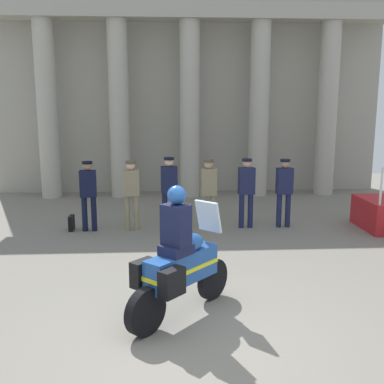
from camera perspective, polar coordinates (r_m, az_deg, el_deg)
The scene contains 10 objects.
ground_plane at distance 6.04m, azimuth 0.68°, elevation -18.32°, with size 28.00×28.00×0.00m, color gray.
colonnade_backdrop at distance 15.34m, azimuth -0.41°, elevation 13.08°, with size 13.16×1.49×6.76m.
officer_in_row_0 at distance 10.86m, azimuth -13.02°, elevation 0.21°, with size 0.40×0.26×1.68m.
officer_in_row_1 at distance 10.76m, azimuth -7.71°, elevation 0.29°, with size 0.40×0.26×1.67m.
officer_in_row_2 at distance 10.70m, azimuth -2.91°, elevation 0.58°, with size 0.40×0.26×1.76m.
officer_in_row_3 at distance 10.83m, azimuth 2.10°, elevation 0.47°, with size 0.40×0.26×1.69m.
officer_in_row_4 at distance 10.96m, azimuth 6.92°, elevation 0.57°, with size 0.40×0.26×1.70m.
officer_in_row_5 at distance 11.17m, azimuth 11.63°, elevation 0.58°, with size 0.40×0.26×1.69m.
motorcycle_with_rider at distance 6.31m, azimuth -1.71°, elevation -9.05°, with size 1.51×1.61×1.90m.
briefcase_on_ground at distance 11.19m, azimuth -15.04°, elevation -3.82°, with size 0.10×0.32×0.36m, color black.
Camera 1 is at (-0.37, -5.26, 2.95)m, focal length 42.04 mm.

